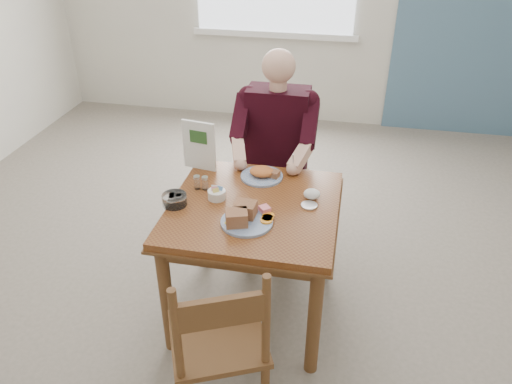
% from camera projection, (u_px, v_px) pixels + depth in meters
% --- Properties ---
extents(floor, '(6.00, 6.00, 0.00)m').
position_uv_depth(floor, '(254.00, 307.00, 3.07)').
color(floor, '#6A6355').
rests_on(floor, ground).
extents(lemon_wedge, '(0.05, 0.04, 0.03)m').
position_uv_depth(lemon_wedge, '(229.00, 223.00, 2.51)').
color(lemon_wedge, yellow).
rests_on(lemon_wedge, table).
extents(napkin, '(0.11, 0.10, 0.06)m').
position_uv_depth(napkin, '(312.00, 194.00, 2.72)').
color(napkin, white).
rests_on(napkin, table).
extents(metal_dish, '(0.11, 0.11, 0.01)m').
position_uv_depth(metal_dish, '(309.00, 205.00, 2.67)').
color(metal_dish, silver).
rests_on(metal_dish, table).
extents(table, '(0.92, 0.92, 0.75)m').
position_uv_depth(table, '(254.00, 222.00, 2.74)').
color(table, brown).
rests_on(table, ground).
extents(chair_far, '(0.42, 0.42, 0.95)m').
position_uv_depth(chair_far, '(277.00, 177.00, 3.49)').
color(chair_far, brown).
rests_on(chair_far, ground).
extents(chair_near, '(0.55, 0.55, 0.95)m').
position_uv_depth(chair_near, '(219.00, 344.00, 2.21)').
color(chair_near, brown).
rests_on(chair_near, ground).
extents(diner, '(0.53, 0.56, 1.39)m').
position_uv_depth(diner, '(276.00, 139.00, 3.24)').
color(diner, gray).
rests_on(diner, chair_far).
extents(near_plate, '(0.31, 0.31, 0.09)m').
position_uv_depth(near_plate, '(245.00, 217.00, 2.53)').
color(near_plate, white).
rests_on(near_plate, table).
extents(far_plate, '(0.31, 0.31, 0.07)m').
position_uv_depth(far_plate, '(263.00, 174.00, 2.93)').
color(far_plate, white).
rests_on(far_plate, table).
extents(caddy, '(0.10, 0.10, 0.07)m').
position_uv_depth(caddy, '(217.00, 194.00, 2.73)').
color(caddy, white).
rests_on(caddy, table).
extents(shakers, '(0.08, 0.04, 0.08)m').
position_uv_depth(shakers, '(201.00, 183.00, 2.81)').
color(shakers, white).
rests_on(shakers, table).
extents(creamer, '(0.18, 0.18, 0.06)m').
position_uv_depth(creamer, '(175.00, 200.00, 2.67)').
color(creamer, white).
rests_on(creamer, table).
extents(menu, '(0.21, 0.05, 0.31)m').
position_uv_depth(menu, '(199.00, 145.00, 2.95)').
color(menu, white).
rests_on(menu, table).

